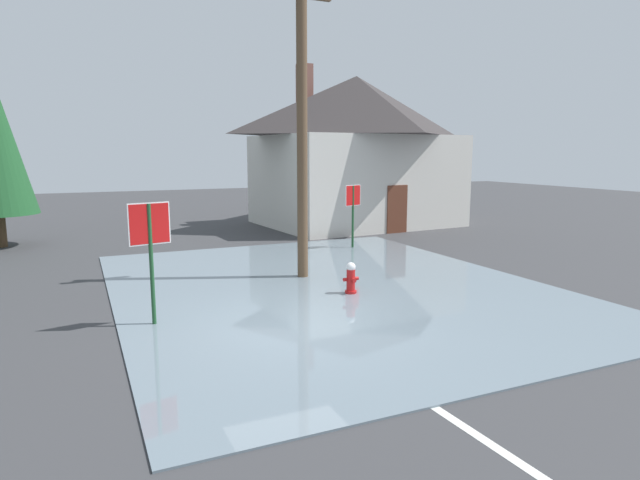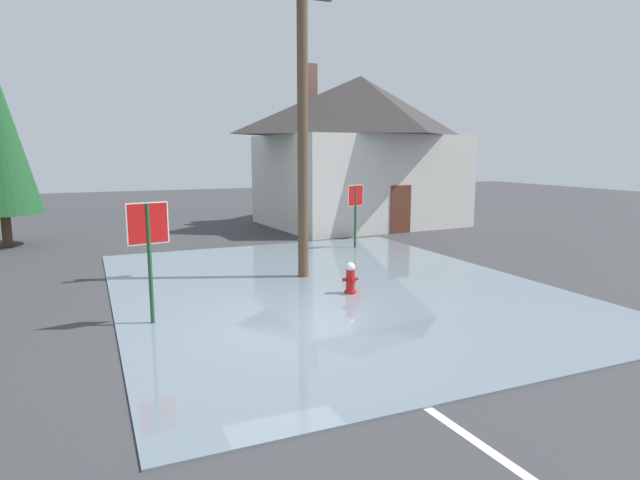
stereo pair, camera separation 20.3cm
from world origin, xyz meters
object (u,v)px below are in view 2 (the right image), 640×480
(stop_sign_far, at_px, (355,203))
(house, at_px, (360,149))
(fire_hydrant, at_px, (350,279))
(utility_pole, at_px, (303,124))
(stop_sign_near, at_px, (149,237))

(stop_sign_far, height_order, house, house)
(fire_hydrant, height_order, utility_pole, utility_pole)
(fire_hydrant, bearing_deg, stop_sign_near, -174.16)
(stop_sign_near, relative_size, stop_sign_far, 1.08)
(fire_hydrant, height_order, stop_sign_far, stop_sign_far)
(utility_pole, bearing_deg, house, 54.71)
(fire_hydrant, xyz_separation_m, utility_pole, (-0.37, 2.09, 3.71))
(fire_hydrant, distance_m, utility_pole, 4.28)
(stop_sign_near, distance_m, utility_pole, 5.47)
(fire_hydrant, bearing_deg, utility_pole, 100.05)
(utility_pole, bearing_deg, fire_hydrant, -79.95)
(utility_pole, height_order, stop_sign_far, utility_pole)
(house, bearing_deg, fire_hydrant, -118.49)
(stop_sign_near, xyz_separation_m, utility_pole, (4.22, 2.56, 2.35))
(fire_hydrant, height_order, house, house)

